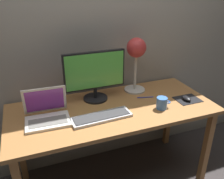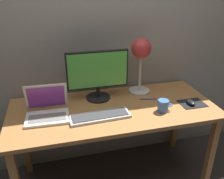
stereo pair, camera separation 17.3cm
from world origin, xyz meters
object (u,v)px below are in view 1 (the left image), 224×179
object	(u,v)px
laptop	(46,111)
coffee_mug	(162,103)
desk_lamp	(136,53)
pen	(145,97)
monitor	(95,74)
mouse	(187,98)
keyboard_main	(101,117)

from	to	relation	value
laptop	coffee_mug	bearing A→B (deg)	-10.65
desk_lamp	pen	xyz separation A→B (m)	(0.02, -0.16, -0.34)
laptop	pen	distance (m)	0.82
pen	coffee_mug	bearing A→B (deg)	-81.36
monitor	laptop	size ratio (longest dim) A/B	1.59
desk_lamp	mouse	xyz separation A→B (m)	(0.31, -0.33, -0.33)
desk_lamp	mouse	world-z (taller)	desk_lamp
keyboard_main	laptop	xyz separation A→B (m)	(-0.36, 0.13, 0.05)
mouse	pen	world-z (taller)	mouse
monitor	keyboard_main	bearing A→B (deg)	-99.27
pen	desk_lamp	bearing A→B (deg)	97.29
keyboard_main	monitor	bearing A→B (deg)	80.73
laptop	desk_lamp	bearing A→B (deg)	14.97
keyboard_main	pen	xyz separation A→B (m)	(0.45, 0.18, -0.01)
keyboard_main	pen	world-z (taller)	keyboard_main
laptop	pen	xyz separation A→B (m)	(0.81, 0.05, -0.06)
laptop	mouse	xyz separation A→B (m)	(1.11, -0.12, -0.04)
mouse	coffee_mug	distance (m)	0.27
pen	mouse	bearing A→B (deg)	-29.44
desk_lamp	mouse	distance (m)	0.56
keyboard_main	coffee_mug	distance (m)	0.48
monitor	desk_lamp	distance (m)	0.40
laptop	desk_lamp	size ratio (longest dim) A/B	0.66
coffee_mug	laptop	bearing A→B (deg)	169.35
monitor	keyboard_main	size ratio (longest dim) A/B	1.12
keyboard_main	laptop	distance (m)	0.39
desk_lamp	coffee_mug	size ratio (longest dim) A/B	4.06
keyboard_main	mouse	xyz separation A→B (m)	(0.74, 0.01, 0.01)
keyboard_main	desk_lamp	distance (m)	0.64
laptop	coffee_mug	distance (m)	0.86
coffee_mug	pen	distance (m)	0.21
monitor	pen	world-z (taller)	monitor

